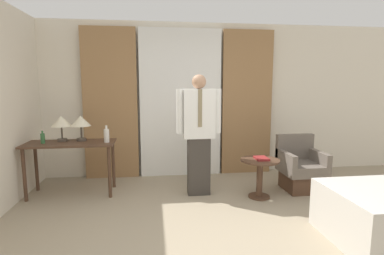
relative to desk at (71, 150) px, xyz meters
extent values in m
plane|color=gray|center=(1.70, -1.82, -0.67)|extent=(16.00, 16.00, 0.00)
cube|color=silver|center=(1.70, 0.88, 0.68)|extent=(10.00, 0.06, 2.70)
cube|color=white|center=(1.70, 0.75, 0.62)|extent=(1.42, 0.06, 2.58)
cube|color=#997047|center=(0.49, 0.75, 0.62)|extent=(0.91, 0.06, 2.58)
cube|color=#997047|center=(2.91, 0.75, 0.62)|extent=(0.91, 0.06, 2.58)
cube|color=#4C3323|center=(0.00, 0.00, 0.10)|extent=(1.27, 0.56, 0.03)
cylinder|color=#4C3323|center=(-0.58, -0.22, -0.29)|extent=(0.05, 0.05, 0.75)
cylinder|color=#4C3323|center=(0.58, -0.22, -0.29)|extent=(0.05, 0.05, 0.75)
cylinder|color=#4C3323|center=(-0.58, 0.22, -0.29)|extent=(0.05, 0.05, 0.75)
cylinder|color=#4C3323|center=(0.58, 0.22, -0.29)|extent=(0.05, 0.05, 0.75)
cylinder|color=#4C4238|center=(-0.14, 0.11, 0.14)|extent=(0.14, 0.14, 0.04)
cylinder|color=#4C4238|center=(-0.14, 0.11, 0.25)|extent=(0.02, 0.02, 0.19)
cone|color=beige|center=(-0.14, 0.11, 0.42)|extent=(0.30, 0.30, 0.15)
cylinder|color=#4C4238|center=(0.14, 0.11, 0.14)|extent=(0.14, 0.14, 0.04)
cylinder|color=#4C4238|center=(0.14, 0.11, 0.25)|extent=(0.02, 0.02, 0.19)
cone|color=beige|center=(0.14, 0.11, 0.42)|extent=(0.30, 0.30, 0.15)
cylinder|color=#336638|center=(-0.37, -0.03, 0.19)|extent=(0.06, 0.06, 0.14)
cylinder|color=#336638|center=(-0.37, -0.03, 0.28)|extent=(0.03, 0.03, 0.04)
cylinder|color=silver|center=(0.53, -0.06, 0.22)|extent=(0.08, 0.08, 0.20)
cylinder|color=silver|center=(0.53, -0.06, 0.34)|extent=(0.03, 0.03, 0.06)
cube|color=#38332D|center=(1.87, -0.25, -0.24)|extent=(0.33, 0.17, 0.85)
cube|color=white|center=(1.87, -0.25, 0.54)|extent=(0.45, 0.20, 0.71)
cube|color=#847556|center=(1.87, -0.35, 0.63)|extent=(0.06, 0.01, 0.53)
cylinder|color=white|center=(1.60, -0.25, 0.58)|extent=(0.10, 0.10, 0.64)
cylinder|color=white|center=(2.15, -0.25, 0.58)|extent=(0.10, 0.10, 0.64)
sphere|color=tan|center=(1.87, -0.25, 1.00)|extent=(0.21, 0.21, 0.21)
cube|color=#4C3323|center=(3.47, -0.28, -0.53)|extent=(0.52, 0.52, 0.27)
cube|color=#665B51|center=(3.47, -0.28, -0.32)|extent=(0.61, 0.61, 0.16)
cube|color=#665B51|center=(3.47, -0.02, -0.04)|extent=(0.61, 0.10, 0.41)
cube|color=#665B51|center=(3.21, -0.28, -0.15)|extent=(0.08, 0.61, 0.18)
cube|color=#665B51|center=(3.74, -0.28, -0.15)|extent=(0.08, 0.61, 0.18)
cylinder|color=#4C3323|center=(2.72, -0.50, -0.66)|extent=(0.31, 0.31, 0.02)
cylinder|color=#4C3323|center=(2.72, -0.50, -0.40)|extent=(0.09, 0.09, 0.54)
cylinder|color=#4C3323|center=(2.72, -0.50, -0.11)|extent=(0.56, 0.56, 0.02)
cube|color=maroon|center=(2.74, -0.50, -0.09)|extent=(0.17, 0.23, 0.03)
camera|label=1|loc=(1.22, -4.50, 0.96)|focal=28.00mm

